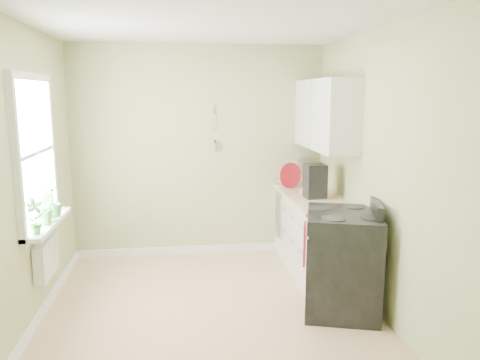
{
  "coord_description": "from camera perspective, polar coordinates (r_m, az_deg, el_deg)",
  "views": [
    {
      "loc": [
        -0.28,
        -4.17,
        2.08
      ],
      "look_at": [
        0.36,
        0.55,
        1.2
      ],
      "focal_mm": 35.0,
      "sensor_mm": 36.0,
      "label": 1
    }
  ],
  "objects": [
    {
      "name": "wall_left",
      "position": [
        4.44,
        -24.98,
        -0.04
      ],
      "size": [
        0.02,
        3.6,
        2.7
      ],
      "primitive_type": "cube",
      "color": "tan",
      "rests_on": "floor"
    },
    {
      "name": "wall_right",
      "position": [
        4.64,
        16.48,
        0.93
      ],
      "size": [
        0.02,
        3.6,
        2.7
      ],
      "primitive_type": "cube",
      "color": "tan",
      "rests_on": "floor"
    },
    {
      "name": "window_sill",
      "position": [
        4.79,
        -22.36,
        -4.9
      ],
      "size": [
        0.18,
        1.14,
        0.04
      ],
      "primitive_type": "cube",
      "color": "white",
      "rests_on": "wall_left"
    },
    {
      "name": "window",
      "position": [
        4.69,
        -23.79,
        3.04
      ],
      "size": [
        0.06,
        1.14,
        1.44
      ],
      "color": "white",
      "rests_on": "wall_left"
    },
    {
      "name": "stove",
      "position": [
        4.69,
        12.41,
        -9.61
      ],
      "size": [
        0.91,
        0.96,
        1.1
      ],
      "color": "black",
      "rests_on": "floor"
    },
    {
      "name": "wall_utensils",
      "position": [
        5.99,
        -3.07,
        5.46
      ],
      "size": [
        0.02,
        0.14,
        0.58
      ],
      "color": "#E2BA8A",
      "rests_on": "wall_back"
    },
    {
      "name": "base_cabinets",
      "position": [
        5.65,
        8.96,
        -6.64
      ],
      "size": [
        0.6,
        1.6,
        0.87
      ],
      "primitive_type": "cube",
      "color": "white",
      "rests_on": "floor"
    },
    {
      "name": "coffee_maker",
      "position": [
        5.41,
        9.1,
        -0.23
      ],
      "size": [
        0.23,
        0.25,
        0.39
      ],
      "color": "black",
      "rests_on": "countertop"
    },
    {
      "name": "plant_a",
      "position": [
        4.35,
        -23.79,
        -4.08
      ],
      "size": [
        0.2,
        0.19,
        0.32
      ],
      "primitive_type": "imported",
      "rotation": [
        0.0,
        0.0,
        0.57
      ],
      "color": "#388234",
      "rests_on": "window_sill"
    },
    {
      "name": "stand_mixer",
      "position": [
        6.22,
        7.64,
        1.02
      ],
      "size": [
        0.25,
        0.35,
        0.39
      ],
      "color": "#B2B2B7",
      "rests_on": "countertop"
    },
    {
      "name": "plant_b",
      "position": [
        4.64,
        -22.73,
        -3.08
      ],
      "size": [
        0.19,
        0.21,
        0.32
      ],
      "primitive_type": "imported",
      "rotation": [
        0.0,
        0.0,
        1.87
      ],
      "color": "#388234",
      "rests_on": "window_sill"
    },
    {
      "name": "radiator",
      "position": [
        4.85,
        -22.58,
        -8.82
      ],
      "size": [
        0.12,
        0.5,
        0.35
      ],
      "primitive_type": "cube",
      "color": "white",
      "rests_on": "wall_left"
    },
    {
      "name": "wall_back",
      "position": [
        6.03,
        -4.97,
        3.42
      ],
      "size": [
        3.2,
        0.02,
        2.7
      ],
      "primitive_type": "cube",
      "color": "tan",
      "rests_on": "floor"
    },
    {
      "name": "countertop",
      "position": [
        5.54,
        9.0,
        -2.13
      ],
      "size": [
        0.64,
        1.6,
        0.04
      ],
      "primitive_type": "cube",
      "color": "#E2BA8A",
      "rests_on": "base_cabinets"
    },
    {
      "name": "upper_cabinets",
      "position": [
        5.55,
        10.33,
        7.87
      ],
      "size": [
        0.35,
        1.4,
        0.8
      ],
      "primitive_type": "cube",
      "color": "white",
      "rests_on": "wall_right"
    },
    {
      "name": "jar",
      "position": [
        5.58,
        7.78,
        -1.34
      ],
      "size": [
        0.08,
        0.08,
        0.08
      ],
      "color": "#B5A596",
      "rests_on": "countertop"
    },
    {
      "name": "kettle",
      "position": [
        6.14,
        4.99,
        0.24
      ],
      "size": [
        0.18,
        0.1,
        0.18
      ],
      "color": "silver",
      "rests_on": "countertop"
    },
    {
      "name": "ceiling",
      "position": [
        4.23,
        -4.01,
        18.95
      ],
      "size": [
        3.2,
        3.6,
        0.02
      ],
      "primitive_type": "cube",
      "color": "white",
      "rests_on": "wall_back"
    },
    {
      "name": "plant_c",
      "position": [
        4.91,
        -21.89,
        -2.41
      ],
      "size": [
        0.22,
        0.22,
        0.31
      ],
      "primitive_type": "imported",
      "rotation": [
        0.0,
        0.0,
        4.42
      ],
      "color": "#388234",
      "rests_on": "window_sill"
    },
    {
      "name": "red_tray",
      "position": [
        5.93,
        6.16,
        0.57
      ],
      "size": [
        0.32,
        0.18,
        0.33
      ],
      "primitive_type": "cylinder",
      "rotation": [
        1.45,
        0.0,
        0.4
      ],
      "color": "#A31220",
      "rests_on": "countertop"
    },
    {
      "name": "floor",
      "position": [
        4.68,
        -3.57,
        -16.16
      ],
      "size": [
        3.2,
        3.6,
        0.02
      ],
      "primitive_type": "cube",
      "color": "tan",
      "rests_on": "ground"
    }
  ]
}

